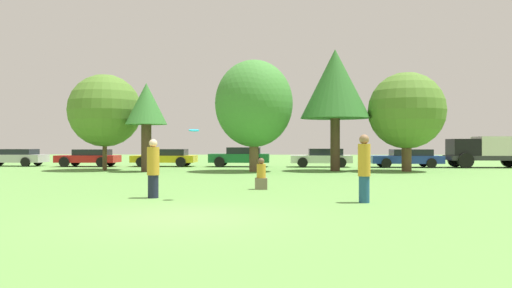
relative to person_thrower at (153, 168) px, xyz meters
name	(u,v)px	position (x,y,z in m)	size (l,w,h in m)	color
ground_plane	(181,217)	(1.52, -3.64, -0.84)	(120.00, 120.00, 0.00)	#5B8E42
person_thrower	(153,168)	(0.00, 0.00, 0.00)	(0.35, 0.35, 1.68)	#191E33
person_catcher	(364,168)	(5.82, -0.87, 0.08)	(0.33, 0.33, 1.79)	navy
frisbee	(194,130)	(1.24, -0.43, 1.07)	(0.29, 0.29, 0.08)	#19B2D8
bystander_sitting	(261,176)	(2.98, 2.84, -0.40)	(0.41, 0.34, 1.06)	#726651
tree_0	(105,111)	(-6.55, 14.49, 2.63)	(4.21, 4.21, 5.58)	brown
tree_1	(146,106)	(-3.75, 13.17, 2.76)	(2.29, 2.29, 4.91)	#473323
tree_2	(254,104)	(2.18, 13.62, 2.92)	(4.32, 4.32, 6.20)	brown
tree_3	(335,85)	(6.75, 14.31, 4.05)	(3.92, 3.92, 6.90)	#473323
tree_4	(407,111)	(10.71, 14.21, 2.55)	(4.28, 4.28, 5.55)	brown
parked_car_silver	(13,157)	(-14.79, 19.62, -0.21)	(4.51, 1.91, 1.18)	#B2B2B7
parked_car_red	(89,157)	(-9.28, 19.17, -0.21)	(4.06, 1.97, 1.16)	red
parked_car_yellow	(166,157)	(-4.13, 19.55, -0.21)	(4.28, 2.12, 1.18)	gold
parked_car_green	(241,156)	(0.99, 19.41, -0.15)	(4.02, 2.05, 1.30)	#196633
parked_car_white	(322,157)	(6.43, 19.25, -0.20)	(4.01, 1.96, 1.22)	silver
parked_car_blue	(407,158)	(11.94, 19.02, -0.21)	(4.58, 2.03, 1.18)	#1E389E
delivery_truck_black	(491,150)	(17.29, 18.89, 0.33)	(5.58, 2.23, 2.01)	#2D2D33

